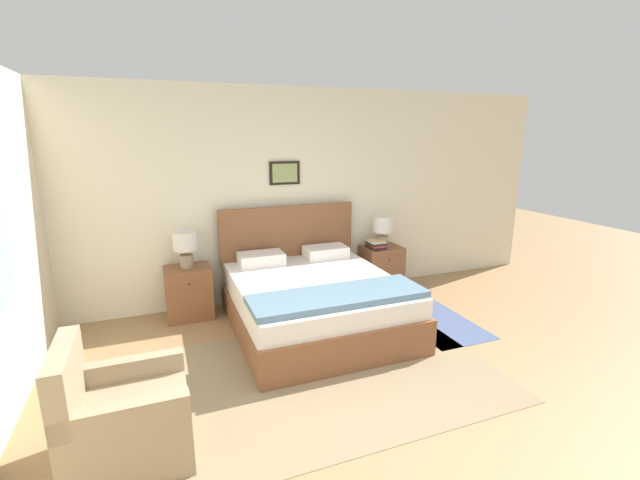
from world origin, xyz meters
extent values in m
plane|color=#99754C|center=(0.00, 0.00, 0.00)|extent=(16.00, 16.00, 0.00)
cube|color=beige|center=(0.00, 3.16, 1.30)|extent=(7.56, 0.06, 2.60)
cube|color=black|center=(0.01, 3.11, 1.59)|extent=(0.38, 0.02, 0.28)
cube|color=#8E9E5B|center=(0.01, 3.10, 1.59)|extent=(0.31, 0.00, 0.22)
cube|color=#897556|center=(-0.12, 1.16, 0.00)|extent=(2.71, 1.95, 0.01)
cube|color=#47567F|center=(1.34, 1.83, 0.00)|extent=(0.73, 1.37, 0.01)
cube|color=brown|center=(0.02, 2.09, 0.14)|extent=(1.70, 1.96, 0.28)
cube|color=brown|center=(0.02, 1.14, 0.32)|extent=(1.70, 0.06, 0.08)
cube|color=white|center=(0.02, 2.09, 0.42)|extent=(1.63, 1.88, 0.28)
cube|color=brown|center=(0.02, 3.04, 0.88)|extent=(1.70, 0.06, 0.64)
cube|color=slate|center=(0.02, 1.48, 0.59)|extent=(1.67, 0.55, 0.06)
cube|color=white|center=(-0.39, 2.81, 0.63)|extent=(0.52, 0.32, 0.14)
cube|color=white|center=(0.43, 2.81, 0.63)|extent=(0.52, 0.32, 0.14)
cube|color=#998466|center=(-1.77, 0.74, 0.21)|extent=(0.74, 0.64, 0.42)
cube|color=#998466|center=(-2.08, 0.73, 0.63)|extent=(0.12, 0.64, 0.42)
cube|color=#998466|center=(-1.77, 1.01, 0.49)|extent=(0.74, 0.10, 0.14)
cube|color=#998466|center=(-1.77, 0.46, 0.49)|extent=(0.74, 0.10, 0.14)
cube|color=brown|center=(-1.22, 2.88, 0.30)|extent=(0.51, 0.40, 0.59)
sphere|color=#332D28|center=(-1.22, 2.66, 0.46)|extent=(0.02, 0.02, 0.02)
cube|color=brown|center=(1.26, 2.88, 0.30)|extent=(0.51, 0.40, 0.59)
sphere|color=#332D28|center=(1.26, 2.66, 0.46)|extent=(0.02, 0.02, 0.02)
cylinder|color=gray|center=(-1.22, 2.89, 0.67)|extent=(0.14, 0.14, 0.15)
cylinder|color=gray|center=(-1.22, 2.89, 0.77)|extent=(0.02, 0.02, 0.06)
cylinder|color=silver|center=(-1.22, 2.89, 0.90)|extent=(0.26, 0.26, 0.20)
cylinder|color=gray|center=(1.27, 2.89, 0.67)|extent=(0.14, 0.14, 0.15)
cylinder|color=gray|center=(1.27, 2.89, 0.77)|extent=(0.02, 0.02, 0.06)
cylinder|color=silver|center=(1.27, 2.89, 0.90)|extent=(0.26, 0.26, 0.20)
cube|color=#232328|center=(1.15, 2.84, 0.61)|extent=(0.22, 0.27, 0.03)
cube|color=#B7332D|center=(1.15, 2.84, 0.64)|extent=(0.17, 0.24, 0.03)
cube|color=#232328|center=(1.15, 2.84, 0.66)|extent=(0.21, 0.25, 0.02)
cube|color=beige|center=(1.15, 2.84, 0.69)|extent=(0.19, 0.21, 0.03)
camera|label=1|loc=(-1.49, -1.92, 2.06)|focal=24.00mm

